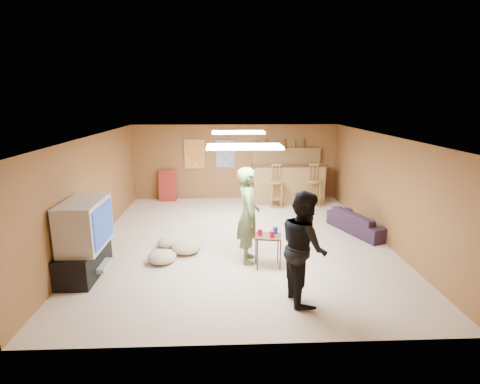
{
  "coord_description": "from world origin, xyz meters",
  "views": [
    {
      "loc": [
        -0.32,
        -7.48,
        2.9
      ],
      "look_at": [
        0.0,
        0.2,
        1.0
      ],
      "focal_mm": 28.0,
      "sensor_mm": 36.0,
      "label": 1
    }
  ],
  "objects_px": {
    "tv_body": "(84,224)",
    "person_olive": "(248,215)",
    "sofa": "(360,222)",
    "person_black": "(304,247)",
    "tray_table": "(268,251)",
    "bar_counter": "(288,184)"
  },
  "relations": [
    {
      "from": "person_olive",
      "to": "sofa",
      "type": "xyz_separation_m",
      "value": [
        2.6,
        1.44,
        -0.64
      ]
    },
    {
      "from": "bar_counter",
      "to": "person_black",
      "type": "bearing_deg",
      "value": -97.23
    },
    {
      "from": "tv_body",
      "to": "person_black",
      "type": "relative_size",
      "value": 0.66
    },
    {
      "from": "tv_body",
      "to": "sofa",
      "type": "bearing_deg",
      "value": 19.31
    },
    {
      "from": "bar_counter",
      "to": "tray_table",
      "type": "relative_size",
      "value": 3.41
    },
    {
      "from": "bar_counter",
      "to": "person_black",
      "type": "relative_size",
      "value": 1.2
    },
    {
      "from": "person_olive",
      "to": "person_black",
      "type": "bearing_deg",
      "value": -151.94
    },
    {
      "from": "person_olive",
      "to": "sofa",
      "type": "relative_size",
      "value": 1.09
    },
    {
      "from": "tv_body",
      "to": "person_black",
      "type": "height_order",
      "value": "person_black"
    },
    {
      "from": "person_olive",
      "to": "tv_body",
      "type": "bearing_deg",
      "value": 99.74
    },
    {
      "from": "person_black",
      "to": "sofa",
      "type": "bearing_deg",
      "value": -40.86
    },
    {
      "from": "sofa",
      "to": "person_black",
      "type": "bearing_deg",
      "value": 125.79
    },
    {
      "from": "tray_table",
      "to": "sofa",
      "type": "bearing_deg",
      "value": 36.99
    },
    {
      "from": "tray_table",
      "to": "tv_body",
      "type": "bearing_deg",
      "value": -176.93
    },
    {
      "from": "person_olive",
      "to": "tray_table",
      "type": "relative_size",
      "value": 3.0
    },
    {
      "from": "tray_table",
      "to": "person_black",
      "type": "bearing_deg",
      "value": -71.17
    },
    {
      "from": "person_black",
      "to": "tray_table",
      "type": "height_order",
      "value": "person_black"
    },
    {
      "from": "person_olive",
      "to": "sofa",
      "type": "height_order",
      "value": "person_olive"
    },
    {
      "from": "person_olive",
      "to": "bar_counter",
      "type": "bearing_deg",
      "value": -18.45
    },
    {
      "from": "bar_counter",
      "to": "sofa",
      "type": "bearing_deg",
      "value": -65.02
    },
    {
      "from": "bar_counter",
      "to": "sofa",
      "type": "relative_size",
      "value": 1.23
    },
    {
      "from": "tv_body",
      "to": "person_olive",
      "type": "xyz_separation_m",
      "value": [
        2.75,
        0.43,
        -0.02
      ]
    }
  ]
}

